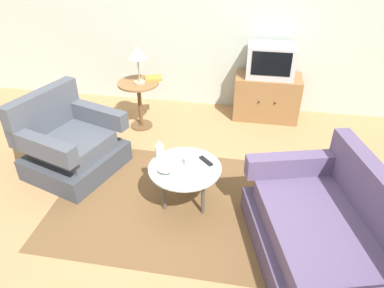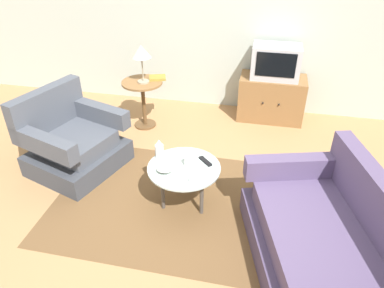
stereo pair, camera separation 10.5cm
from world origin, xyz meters
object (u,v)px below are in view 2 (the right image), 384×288
(vase, at_px, (159,149))
(book, at_px, (157,78))
(tv_remote_dark, at_px, (205,161))
(tv_remote_silver, at_px, (197,179))
(coffee_table, at_px, (184,171))
(tv_stand, at_px, (271,98))
(table_lamp, at_px, (141,53))
(side_table, at_px, (143,94))
(mug, at_px, (188,161))
(couch, at_px, (326,247))
(armchair, at_px, (72,143))
(bowl, at_px, (165,170))
(television, at_px, (276,62))

(vase, xyz_separation_m, book, (-0.45, 1.46, 0.10))
(tv_remote_dark, relative_size, tv_remote_silver, 1.03)
(coffee_table, height_order, tv_stand, tv_stand)
(table_lamp, bearing_deg, tv_remote_dark, -51.32)
(side_table, distance_m, mug, 1.66)
(book, bearing_deg, side_table, -160.02)
(couch, relative_size, vase, 8.51)
(vase, height_order, mug, vase)
(vase, distance_m, tv_remote_dark, 0.45)
(armchair, height_order, bowl, armchair)
(armchair, height_order, television, television)
(couch, distance_m, mug, 1.37)
(television, bearing_deg, armchair, -142.56)
(television, relative_size, vase, 2.97)
(couch, bearing_deg, tv_stand, -4.92)
(tv_remote_dark, distance_m, book, 1.70)
(couch, xyz_separation_m, mug, (-1.22, 0.60, 0.21))
(tv_stand, bearing_deg, side_table, -160.79)
(tv_stand, distance_m, vase, 2.17)
(coffee_table, distance_m, television, 2.18)
(side_table, distance_m, tv_remote_dark, 1.68)
(vase, height_order, bowl, vase)
(armchair, xyz_separation_m, television, (2.12, 1.62, 0.52))
(side_table, relative_size, television, 1.03)
(television, bearing_deg, book, -163.14)
(mug, height_order, tv_remote_silver, mug)
(tv_remote_silver, bearing_deg, side_table, 116.38)
(coffee_table, bearing_deg, tv_stand, 69.15)
(television, bearing_deg, mug, -110.38)
(tv_stand, xyz_separation_m, tv_remote_dark, (-0.58, -1.87, 0.16))
(coffee_table, xyz_separation_m, side_table, (-0.88, 1.43, 0.06))
(armchair, height_order, couch, armchair)
(side_table, distance_m, book, 0.29)
(television, distance_m, bowl, 2.32)
(coffee_table, relative_size, vase, 3.31)
(armchair, distance_m, mug, 1.44)
(mug, xyz_separation_m, book, (-0.74, 1.51, 0.16))
(couch, xyz_separation_m, bowl, (-1.40, 0.45, 0.19))
(table_lamp, relative_size, tv_remote_silver, 3.25)
(coffee_table, xyz_separation_m, book, (-0.71, 1.55, 0.25))
(armchair, distance_m, bowl, 1.31)
(tv_remote_silver, bearing_deg, couch, -25.94)
(side_table, distance_m, bowl, 1.69)
(book, bearing_deg, tv_remote_dark, -75.93)
(side_table, xyz_separation_m, television, (1.64, 0.57, 0.36))
(armchair, bearing_deg, couch, 88.80)
(tv_stand, relative_size, television, 1.42)
(tv_stand, bearing_deg, bowl, -113.46)
(tv_stand, height_order, book, book)
(vase, bearing_deg, mug, -10.66)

